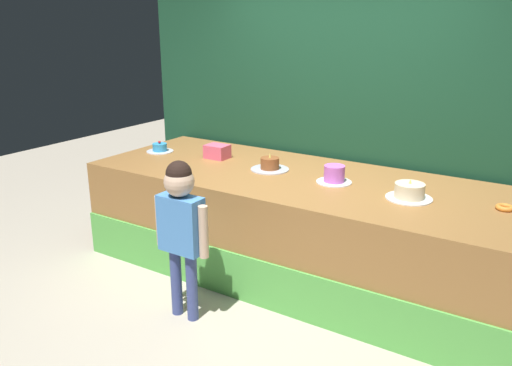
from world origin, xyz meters
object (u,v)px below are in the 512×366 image
cake_far_left (160,148)px  cake_far_right (409,192)px  cake_center_left (270,165)px  donut (505,207)px  child_figure (181,219)px  cake_center_right (334,175)px  pink_box (217,152)px

cake_far_left → cake_far_right: cake_far_right is taller
cake_center_left → cake_far_left: bearing=-178.4°
donut → cake_far_left: 3.14m
cake_far_right → child_figure: bearing=-141.7°
cake_center_right → cake_far_right: size_ratio=0.85×
pink_box → cake_far_right: bearing=-5.5°
cake_far_right → cake_center_right: bearing=173.9°
pink_box → cake_center_left: (0.63, -0.08, -0.02)m
child_figure → cake_center_right: child_figure is taller
donut → child_figure: bearing=-149.1°
cake_far_left → cake_center_right: 1.89m
pink_box → cake_far_left: pink_box is taller
cake_center_right → cake_far_right: cake_far_right is taller
pink_box → donut: size_ratio=1.74×
child_figure → donut: size_ratio=9.96×
donut → cake_far_right: bearing=-168.6°
child_figure → donut: child_figure is taller
cake_far_left → cake_center_left: 1.26m
cake_center_left → cake_center_right: 0.63m
donut → cake_center_right: (-1.26, -0.06, 0.05)m
child_figure → cake_center_left: (0.05, 1.14, 0.14)m
donut → cake_far_right: size_ratio=0.36×
child_figure → cake_center_right: (0.68, 1.10, 0.16)m
donut → pink_box: bearing=178.7°
cake_far_right → cake_center_left: bearing=175.2°
child_figure → pink_box: child_figure is taller
cake_center_right → cake_far_left: bearing=179.9°
cake_center_right → cake_far_right: 0.63m
child_figure → pink_box: size_ratio=5.71×
donut → cake_center_left: bearing=-179.4°
child_figure → cake_center_left: 1.15m
donut → cake_far_right: 0.64m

